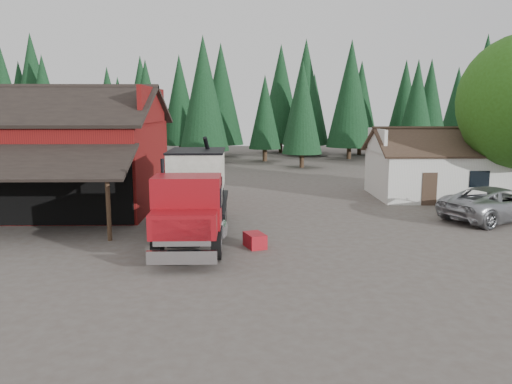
{
  "coord_description": "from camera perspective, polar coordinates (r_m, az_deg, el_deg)",
  "views": [
    {
      "loc": [
        0.45,
        -19.46,
        5.75
      ],
      "look_at": [
        0.92,
        4.29,
        1.8
      ],
      "focal_mm": 35.0,
      "sensor_mm": 36.0,
      "label": 1
    }
  ],
  "objects": [
    {
      "name": "equip_box",
      "position": [
        21.08,
        -0.13,
        -5.54
      ],
      "size": [
        1.04,
        1.27,
        0.6
      ],
      "primitive_type": "cube",
      "rotation": [
        0.0,
        0.0,
        0.35
      ],
      "color": "maroon",
      "rests_on": "ground"
    },
    {
      "name": "near_pine_a",
      "position": [
        52.51,
        -26.81,
        9.14
      ],
      "size": [
        4.4,
        4.4,
        11.4
      ],
      "color": "#382619",
      "rests_on": "ground"
    },
    {
      "name": "conifer_backdrop",
      "position": [
        61.73,
        -1.55,
        4.09
      ],
      "size": [
        76.0,
        16.0,
        16.0
      ],
      "primitive_type": null,
      "color": "black",
      "rests_on": "ground"
    },
    {
      "name": "red_barn",
      "position": [
        31.67,
        -22.36,
        3.19
      ],
      "size": [
        12.8,
        13.63,
        7.18
      ],
      "color": "maroon",
      "rests_on": "ground"
    },
    {
      "name": "near_pine_b",
      "position": [
        49.77,
        5.34,
        9.56
      ],
      "size": [
        3.96,
        3.96,
        10.4
      ],
      "color": "#382619",
      "rests_on": "ground"
    },
    {
      "name": "ground",
      "position": [
        20.3,
        -2.38,
        -7.02
      ],
      "size": [
        120.0,
        120.0,
        0.0
      ],
      "primitive_type": "plane",
      "color": "#4D443D",
      "rests_on": "ground"
    },
    {
      "name": "near_pine_d",
      "position": [
        53.67,
        -6.0,
        11.14
      ],
      "size": [
        5.28,
        5.28,
        13.4
      ],
      "color": "#382619",
      "rests_on": "ground"
    },
    {
      "name": "near_pine_c",
      "position": [
        50.32,
        24.61,
        9.9
      ],
      "size": [
        4.84,
        4.84,
        12.4
      ],
      "color": "#382619",
      "rests_on": "ground"
    },
    {
      "name": "silver_car",
      "position": [
        28.91,
        25.86,
        -1.21
      ],
      "size": [
        7.0,
        5.36,
        1.77
      ],
      "primitive_type": "imported",
      "rotation": [
        0.0,
        0.0,
        2.01
      ],
      "color": "#A7A9AE",
      "rests_on": "ground"
    },
    {
      "name": "feed_truck",
      "position": [
        22.36,
        -7.06,
        -0.07
      ],
      "size": [
        2.99,
        9.9,
        4.46
      ],
      "rotation": [
        0.0,
        0.0,
        0.01
      ],
      "color": "black",
      "rests_on": "ground"
    },
    {
      "name": "farmhouse",
      "position": [
        35.04,
        19.88,
        2.18
      ],
      "size": [
        8.6,
        6.42,
        4.65
      ],
      "color": "silver",
      "rests_on": "ground"
    }
  ]
}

